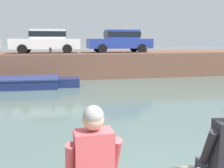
% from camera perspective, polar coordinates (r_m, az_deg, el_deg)
% --- Properties ---
extents(ground_plane, '(400.00, 400.00, 0.00)m').
position_cam_1_polar(ground_plane, '(9.24, -1.17, -4.99)').
color(ground_plane, '#4C605B').
extents(far_quay_wall, '(60.00, 6.00, 1.54)m').
position_cam_1_polar(far_quay_wall, '(18.06, -6.39, 4.78)').
color(far_quay_wall, brown).
rests_on(far_quay_wall, ground).
extents(far_wall_coping, '(60.00, 0.24, 0.08)m').
position_cam_1_polar(far_wall_coping, '(15.14, -5.46, 6.87)').
color(far_wall_coping, brown).
rests_on(far_wall_coping, far_quay_wall).
extents(boat_moored_west_navy, '(6.53, 2.18, 0.52)m').
position_cam_1_polar(boat_moored_west_navy, '(13.64, -22.23, 0.26)').
color(boat_moored_west_navy, navy).
rests_on(boat_moored_west_navy, ground).
extents(car_left_inner_white, '(4.40, 1.97, 1.54)m').
position_cam_1_polar(car_left_inner_white, '(16.96, -14.66, 9.65)').
color(car_left_inner_white, white).
rests_on(car_left_inner_white, far_quay_wall).
extents(car_centre_blue, '(4.41, 1.98, 1.54)m').
position_cam_1_polar(car_centre_blue, '(17.41, 1.90, 9.97)').
color(car_centre_blue, '#233893').
rests_on(car_centre_blue, far_quay_wall).
extents(mooring_bollard_mid, '(0.15, 0.15, 0.44)m').
position_cam_1_polar(mooring_bollard_mid, '(15.19, -13.88, 7.39)').
color(mooring_bollard_mid, '#2D2B28').
rests_on(mooring_bollard_mid, far_quay_wall).
extents(mooring_bollard_east, '(0.15, 0.15, 0.44)m').
position_cam_1_polar(mooring_bollard_east, '(16.07, 7.83, 7.71)').
color(mooring_bollard_east, '#2D2B28').
rests_on(mooring_bollard_east, far_quay_wall).
extents(person_seated_left, '(0.54, 0.54, 0.97)m').
position_cam_1_polar(person_seated_left, '(2.53, -4.35, -17.71)').
color(person_seated_left, '#282833').
rests_on(person_seated_left, near_quay).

